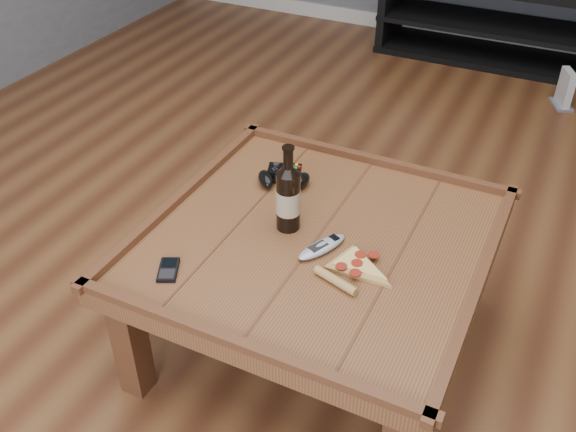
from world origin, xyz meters
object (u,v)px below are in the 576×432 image
at_px(coffee_table, 317,253).
at_px(game_controller, 284,177).
at_px(pizza_slice, 354,268).
at_px(remote_control, 322,247).
at_px(media_console, 493,22).
at_px(game_console, 565,90).
at_px(beer_bottle, 288,196).
at_px(smartphone, 168,270).

xyz_separation_m(coffee_table, game_controller, (-0.22, 0.23, 0.08)).
relative_size(pizza_slice, remote_control, 1.57).
xyz_separation_m(media_console, pizza_slice, (0.15, -2.84, 0.21)).
bearing_deg(game_controller, remote_control, -66.19).
distance_m(game_controller, game_console, 2.19).
xyz_separation_m(media_console, beer_bottle, (-0.10, -2.74, 0.32)).
distance_m(coffee_table, game_controller, 0.33).
bearing_deg(pizza_slice, smartphone, -136.12).
xyz_separation_m(pizza_slice, remote_control, (-0.12, 0.04, 0.00)).
xyz_separation_m(media_console, remote_control, (0.04, -2.80, 0.22)).
height_order(beer_bottle, game_controller, beer_bottle).
height_order(beer_bottle, smartphone, beer_bottle).
bearing_deg(coffee_table, game_controller, 134.79).
relative_size(smartphone, remote_control, 0.61).
distance_m(pizza_slice, smartphone, 0.52).
distance_m(beer_bottle, game_console, 2.37).
bearing_deg(pizza_slice, media_console, 110.36).
xyz_separation_m(coffee_table, game_console, (0.53, 2.25, -0.30)).
height_order(game_controller, game_console, game_controller).
relative_size(game_controller, game_console, 0.89).
height_order(coffee_table, remote_control, same).
xyz_separation_m(pizza_slice, smartphone, (-0.47, -0.23, -0.00)).
height_order(coffee_table, smartphone, coffee_table).
xyz_separation_m(coffee_table, smartphone, (-0.31, -0.33, 0.07)).
bearing_deg(coffee_table, smartphone, -134.02).
xyz_separation_m(coffee_table, remote_control, (0.04, -0.05, 0.07)).
bearing_deg(beer_bottle, game_console, 74.18).
bearing_deg(game_console, coffee_table, -127.44).
distance_m(remote_control, game_console, 2.38).
height_order(media_console, pizza_slice, media_console).
bearing_deg(coffee_table, game_console, 76.70).
height_order(beer_bottle, pizza_slice, beer_bottle).
relative_size(beer_bottle, smartphone, 2.55).
bearing_deg(smartphone, game_console, 45.89).
bearing_deg(game_controller, pizza_slice, -59.73).
bearing_deg(pizza_slice, beer_bottle, 175.56).
distance_m(media_console, game_controller, 2.55).
height_order(remote_control, game_console, remote_control).
bearing_deg(game_console, media_console, 112.46).
height_order(pizza_slice, smartphone, pizza_slice).
distance_m(smartphone, game_console, 2.73).
distance_m(media_console, beer_bottle, 2.76).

